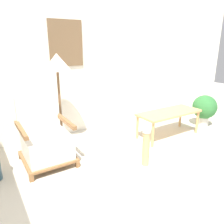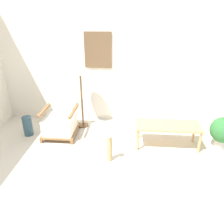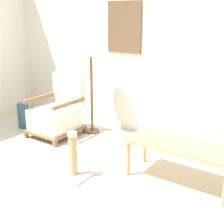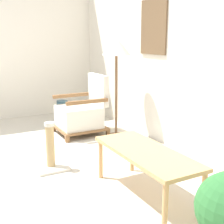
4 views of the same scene
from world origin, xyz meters
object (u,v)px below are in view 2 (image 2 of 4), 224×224
at_px(armchair, 61,120).
at_px(scratching_post, 109,153).
at_px(vase, 28,126).
at_px(potted_plant, 223,131).
at_px(floor_lamp, 80,70).
at_px(coffee_table, 168,127).

xyz_separation_m(armchair, scratching_post, (1.04, -0.81, -0.15)).
relative_size(vase, potted_plant, 0.65).
distance_m(vase, scratching_post, 1.85).
height_order(armchair, floor_lamp, floor_lamp).
bearing_deg(scratching_post, vase, 156.48).
distance_m(floor_lamp, vase, 1.52).
bearing_deg(potted_plant, scratching_post, -164.11).
bearing_deg(vase, scratching_post, -23.52).
bearing_deg(vase, floor_lamp, 24.35).
bearing_deg(floor_lamp, scratching_post, -60.44).
bearing_deg(armchair, vase, -173.57).
bearing_deg(potted_plant, vase, 177.17).
bearing_deg(floor_lamp, armchair, -133.09).
height_order(floor_lamp, vase, floor_lamp).
height_order(armchair, vase, armchair).
bearing_deg(coffee_table, scratching_post, -150.42).
relative_size(coffee_table, potted_plant, 1.89).
bearing_deg(vase, coffee_table, -3.61).
relative_size(floor_lamp, scratching_post, 2.69).
distance_m(coffee_table, vase, 2.72).
bearing_deg(floor_lamp, coffee_table, -20.56).
distance_m(armchair, floor_lamp, 1.06).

